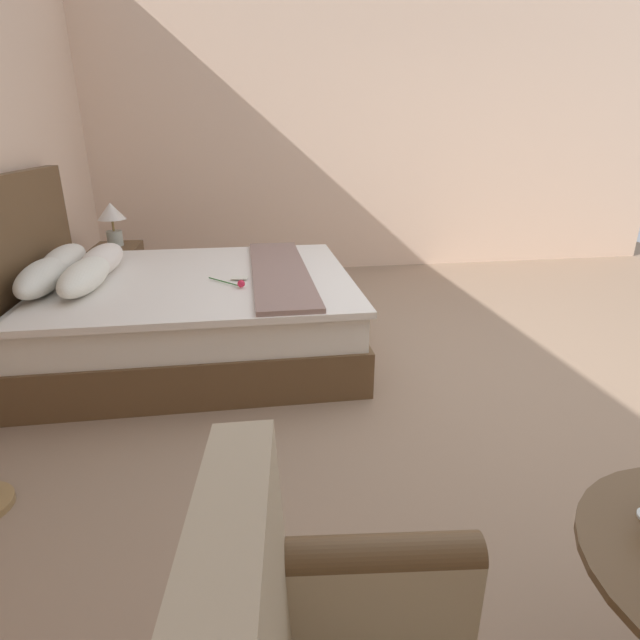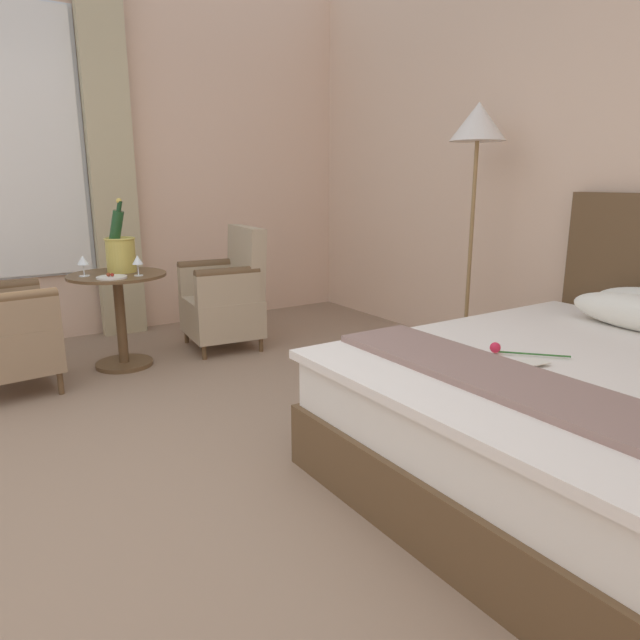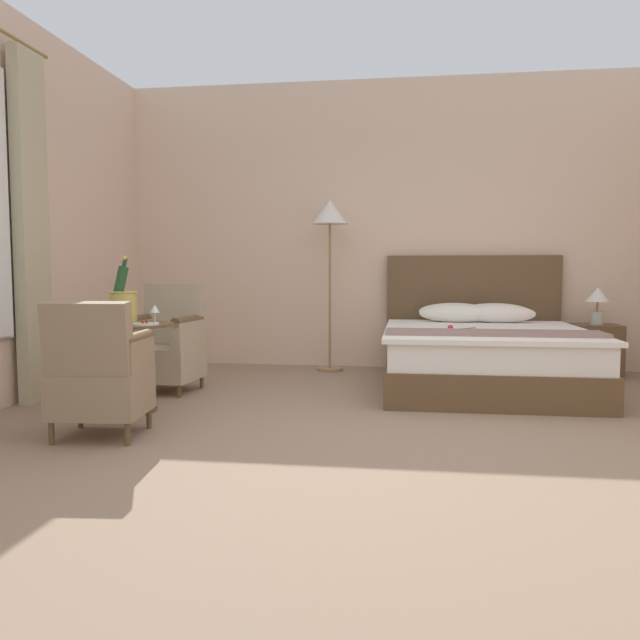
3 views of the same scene
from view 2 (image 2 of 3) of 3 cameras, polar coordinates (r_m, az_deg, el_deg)
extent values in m
plane|color=#957861|center=(2.51, -22.24, -18.78)|extent=(7.83, 7.83, 0.00)
cube|color=beige|center=(4.14, 26.78, 16.13)|extent=(6.10, 0.12, 3.16)
cube|color=#C2B48D|center=(5.16, -20.11, 14.13)|extent=(0.10, 0.36, 2.82)
cube|color=brown|center=(2.89, 25.63, -11.44)|extent=(1.75, 2.11, 0.29)
cube|color=white|center=(2.80, 26.18, -6.65)|extent=(1.69, 2.05, 0.22)
cube|color=white|center=(2.71, 25.82, -4.31)|extent=(1.78, 1.98, 0.04)
cube|color=gray|center=(2.28, 19.08, -6.00)|extent=(1.75, 0.38, 0.03)
ellipsoid|color=white|center=(3.38, 29.20, 0.62)|extent=(0.74, 0.25, 0.19)
cylinder|color=#2D6628|center=(2.69, 20.47, -3.21)|extent=(0.24, 0.22, 0.01)
sphere|color=#DB2342|center=(2.67, 17.12, -2.66)|extent=(0.05, 0.05, 0.05)
ellipsoid|color=#33702D|center=(2.46, 16.37, -4.28)|extent=(0.03, 0.05, 0.01)
cube|color=white|center=(2.57, 20.63, -3.96)|extent=(0.10, 0.12, 0.00)
cylinder|color=#9E7A4A|center=(4.40, 14.15, -3.76)|extent=(0.28, 0.28, 0.03)
cylinder|color=#9E7A4A|center=(4.23, 14.78, 6.43)|extent=(0.03, 0.03, 1.54)
cone|color=silver|center=(4.22, 15.56, 18.59)|extent=(0.38, 0.38, 0.25)
cylinder|color=brown|center=(4.39, -18.96, -4.13)|extent=(0.40, 0.40, 0.03)
cylinder|color=brown|center=(4.31, -19.28, -0.18)|extent=(0.07, 0.07, 0.65)
cylinder|color=brown|center=(4.24, -19.64, 4.24)|extent=(0.67, 0.67, 0.02)
cylinder|color=#C3B14F|center=(4.30, -19.29, 6.12)|extent=(0.20, 0.20, 0.24)
torus|color=#C3B14F|center=(4.29, -19.42, 7.68)|extent=(0.21, 0.21, 0.02)
cylinder|color=white|center=(4.29, -19.40, 7.41)|extent=(0.18, 0.18, 0.03)
cylinder|color=#1E4723|center=(4.29, -19.77, 8.27)|extent=(0.13, 0.13, 0.32)
cylinder|color=#193D1E|center=(4.26, -19.43, 10.71)|extent=(0.04, 0.04, 0.08)
sphere|color=gold|center=(4.26, -19.47, 11.17)|extent=(0.04, 0.04, 0.04)
cylinder|color=white|center=(4.21, -22.49, 4.10)|extent=(0.07, 0.07, 0.01)
cylinder|color=white|center=(4.20, -22.55, 4.64)|extent=(0.01, 0.01, 0.07)
cone|color=white|center=(4.19, -22.63, 5.56)|extent=(0.08, 0.08, 0.06)
cylinder|color=white|center=(4.11, -17.68, 4.28)|extent=(0.06, 0.06, 0.01)
cylinder|color=white|center=(4.10, -17.72, 4.83)|extent=(0.01, 0.01, 0.07)
cone|color=white|center=(4.09, -17.79, 5.76)|extent=(0.07, 0.07, 0.06)
cylinder|color=white|center=(4.06, -20.11, 4.03)|extent=(0.20, 0.20, 0.01)
sphere|color=maroon|center=(4.07, -20.41, 4.28)|extent=(0.03, 0.03, 0.03)
sphere|color=maroon|center=(4.05, -20.06, 4.28)|extent=(0.02, 0.02, 0.02)
cylinder|color=brown|center=(4.84, -13.19, -1.60)|extent=(0.04, 0.04, 0.11)
cylinder|color=brown|center=(4.37, -11.50, -3.19)|extent=(0.04, 0.04, 0.11)
cylinder|color=brown|center=(4.96, -8.10, -0.98)|extent=(0.04, 0.04, 0.11)
cylinder|color=brown|center=(4.50, -5.93, -2.45)|extent=(0.04, 0.04, 0.11)
cube|color=tan|center=(4.61, -9.79, 0.40)|extent=(0.64, 0.59, 0.29)
cube|color=tan|center=(4.60, -7.42, 5.81)|extent=(0.57, 0.21, 0.56)
cube|color=tan|center=(4.78, -11.05, 4.03)|extent=(0.14, 0.50, 0.23)
cylinder|color=brown|center=(4.76, -11.12, 5.41)|extent=(0.14, 0.50, 0.09)
cube|color=tan|center=(4.32, -9.18, 3.08)|extent=(0.14, 0.50, 0.23)
cylinder|color=brown|center=(4.30, -9.24, 4.60)|extent=(0.14, 0.50, 0.09)
cylinder|color=brown|center=(3.95, -24.52, -5.74)|extent=(0.04, 0.04, 0.15)
cylinder|color=brown|center=(4.39, -26.12, -4.00)|extent=(0.04, 0.04, 0.15)
cube|color=#92785C|center=(4.07, -28.53, -2.45)|extent=(0.60, 0.55, 0.28)
cube|color=#92785C|center=(3.80, -28.00, 0.35)|extent=(0.13, 0.47, 0.20)
cylinder|color=brown|center=(3.78, -28.17, 1.85)|extent=(0.13, 0.47, 0.09)
cube|color=#92785C|center=(4.24, -29.22, 1.46)|extent=(0.13, 0.47, 0.20)
cylinder|color=brown|center=(4.23, -29.39, 2.81)|extent=(0.13, 0.47, 0.09)
camera|label=1|loc=(5.07, -11.09, 15.57)|focal=28.00mm
camera|label=3|loc=(4.01, -92.73, -4.23)|focal=35.00mm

